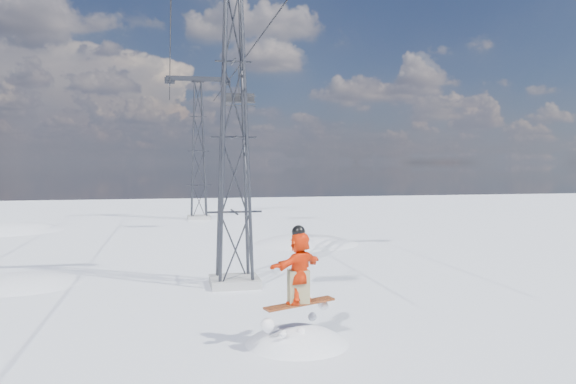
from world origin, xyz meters
name	(u,v)px	position (x,y,z in m)	size (l,w,h in m)	color
ground	(240,362)	(0.00, 0.00, 0.00)	(120.00, 120.00, 0.00)	white
lift_tower_near	(234,138)	(0.80, 8.00, 5.47)	(5.20, 1.80, 11.43)	#999999
lift_tower_far	(198,151)	(0.80, 33.00, 5.47)	(5.20, 1.80, 11.43)	#999999
haul_cables	(210,51)	(0.80, 19.50, 10.85)	(4.46, 51.00, 0.06)	black
lift_chair_mid	(239,99)	(3.00, 24.27, 8.76)	(2.11, 0.61, 2.61)	black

